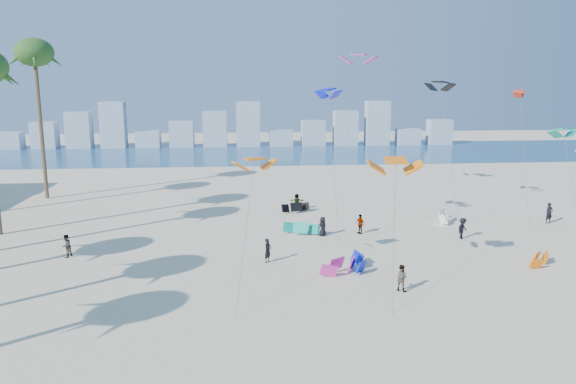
{
  "coord_description": "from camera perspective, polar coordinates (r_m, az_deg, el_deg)",
  "views": [
    {
      "loc": [
        -0.37,
        -21.38,
        12.16
      ],
      "look_at": [
        3.0,
        16.0,
        4.5
      ],
      "focal_mm": 34.01,
      "sensor_mm": 36.0,
      "label": 1
    }
  ],
  "objects": [
    {
      "name": "flying_kites",
      "position": [
        44.56,
        15.32,
        8.41
      ],
      "size": [
        30.13,
        30.05,
        15.29
      ],
      "color": "orange",
      "rests_on": "ground"
    },
    {
      "name": "distant_skyline",
      "position": [
        103.78,
        -5.62,
        6.47
      ],
      "size": [
        85.0,
        3.0,
        8.4
      ],
      "color": "#9EADBF",
      "rests_on": "ground"
    },
    {
      "name": "kitesurfers_far",
      "position": [
        45.15,
        5.74,
        -3.07
      ],
      "size": [
        39.73,
        13.74,
        1.83
      ],
      "color": "black",
      "rests_on": "ground"
    },
    {
      "name": "ground",
      "position": [
        24.6,
        -3.8,
        -18.12
      ],
      "size": [
        220.0,
        220.0,
        0.0
      ],
      "primitive_type": "plane",
      "color": "beige",
      "rests_on": "ground"
    },
    {
      "name": "kitesurfer_mid",
      "position": [
        33.13,
        11.73,
        -8.76
      ],
      "size": [
        0.99,
        0.97,
        1.61
      ],
      "primitive_type": "imported",
      "rotation": [
        0.0,
        0.0,
        2.45
      ],
      "color": "gray",
      "rests_on": "ground"
    },
    {
      "name": "kitesurfer_near",
      "position": [
        37.33,
        -2.13,
        -6.12
      ],
      "size": [
        0.69,
        0.73,
        1.68
      ],
      "primitive_type": "imported",
      "rotation": [
        0.0,
        0.0,
        0.91
      ],
      "color": "black",
      "rests_on": "ground"
    },
    {
      "name": "ocean",
      "position": [
        94.17,
        -4.9,
        4.08
      ],
      "size": [
        220.0,
        220.0,
        0.0
      ],
      "primitive_type": "plane",
      "color": "navy",
      "rests_on": "ground"
    },
    {
      "name": "grounded_kites",
      "position": [
        42.59,
        8.35,
        -4.54
      ],
      "size": [
        17.93,
        18.5,
        0.95
      ],
      "color": "#D12E9E",
      "rests_on": "ground"
    }
  ]
}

